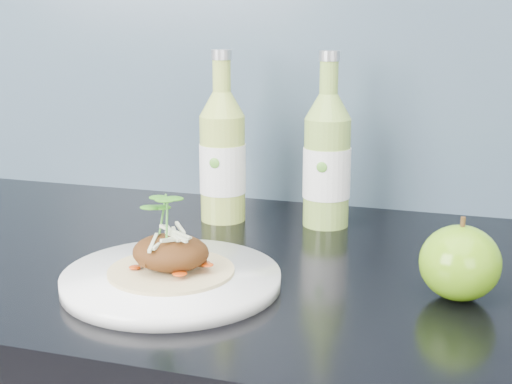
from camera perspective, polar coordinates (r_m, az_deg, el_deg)
dinner_plate at (r=0.81m, az=-6.78°, el=-6.94°), size 0.29×0.29×0.02m
pork_taco at (r=0.79m, az=-6.85°, el=-4.53°), size 0.14×0.14×0.10m
green_apple at (r=0.78m, az=16.00°, el=-5.47°), size 0.09×0.09×0.09m
cider_bottle_left at (r=1.03m, az=-2.69°, el=2.80°), size 0.09×0.09×0.25m
cider_bottle_right at (r=1.01m, az=5.69°, el=2.49°), size 0.07×0.07×0.25m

